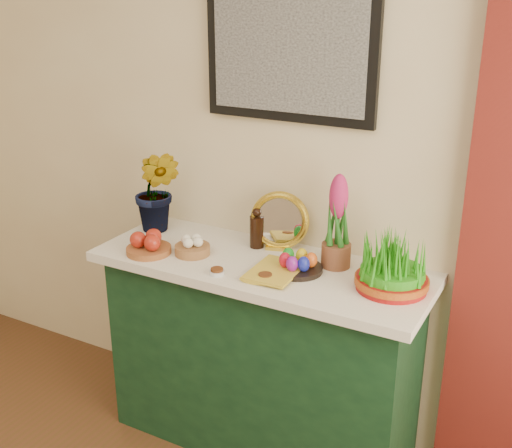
{
  "coord_description": "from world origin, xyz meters",
  "views": [
    {
      "loc": [
        1.19,
        -0.12,
        1.97
      ],
      "look_at": [
        0.06,
        1.95,
        1.07
      ],
      "focal_mm": 45.0,
      "sensor_mm": 36.0,
      "label": 1
    }
  ],
  "objects": [
    {
      "name": "wheatgrass_sabzeh",
      "position": [
        0.6,
        2.01,
        0.99
      ],
      "size": [
        0.28,
        0.28,
        0.22
      ],
      "color": "maroon",
      "rests_on": "tablecloth"
    },
    {
      "name": "garlic_basket",
      "position": [
        -0.23,
        1.93,
        0.92
      ],
      "size": [
        0.19,
        0.19,
        0.08
      ],
      "color": "#97653D",
      "rests_on": "tablecloth"
    },
    {
      "name": "egg_plate",
      "position": [
        0.23,
        1.98,
        0.92
      ],
      "size": [
        0.23,
        0.23,
        0.08
      ],
      "color": "black",
      "rests_on": "tablecloth"
    },
    {
      "name": "tablecloth",
      "position": [
        0.06,
        2.0,
        0.87
      ],
      "size": [
        1.4,
        0.55,
        0.04
      ],
      "primitive_type": "cube",
      "color": "white",
      "rests_on": "sideboard"
    },
    {
      "name": "mirror",
      "position": [
        0.06,
        2.16,
        1.01
      ],
      "size": [
        0.26,
        0.13,
        0.25
      ],
      "color": "gold",
      "rests_on": "tablecloth"
    },
    {
      "name": "hyacinth_pink",
      "position": [
        0.34,
        2.11,
        1.06
      ],
      "size": [
        0.12,
        0.12,
        0.39
      ],
      "color": "brown",
      "rests_on": "tablecloth"
    },
    {
      "name": "apple_bowl",
      "position": [
        -0.4,
        1.85,
        0.93
      ],
      "size": [
        0.2,
        0.2,
        0.1
      ],
      "color": "#95522A",
      "rests_on": "tablecloth"
    },
    {
      "name": "sideboard",
      "position": [
        0.06,
        2.0,
        0.42
      ],
      "size": [
        1.3,
        0.45,
        0.85
      ],
      "primitive_type": "cube",
      "color": "#163E20",
      "rests_on": "ground"
    },
    {
      "name": "book",
      "position": [
        0.08,
        1.91,
        0.91
      ],
      "size": [
        0.17,
        0.25,
        0.03
      ],
      "primitive_type": "imported",
      "rotation": [
        0.0,
        0.0,
        0.02
      ],
      "color": "gold",
      "rests_on": "tablecloth"
    },
    {
      "name": "spice_dish_right",
      "position": [
        0.16,
        1.85,
        0.9
      ],
      "size": [
        0.07,
        0.07,
        0.03
      ],
      "color": "silver",
      "rests_on": "tablecloth"
    },
    {
      "name": "spice_dish_left",
      "position": [
        -0.03,
        1.81,
        0.9
      ],
      "size": [
        0.06,
        0.06,
        0.03
      ],
      "color": "silver",
      "rests_on": "tablecloth"
    },
    {
      "name": "vinegar_cruet",
      "position": [
        -0.03,
        2.13,
        0.97
      ],
      "size": [
        0.06,
        0.06,
        0.18
      ],
      "color": "black",
      "rests_on": "tablecloth"
    },
    {
      "name": "hyacinth_green",
      "position": [
        -0.52,
        2.08,
        1.14
      ],
      "size": [
        0.29,
        0.27,
        0.51
      ],
      "primitive_type": "imported",
      "rotation": [
        0.0,
        0.0,
        0.21
      ],
      "color": "#23681E",
      "rests_on": "tablecloth"
    }
  ]
}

